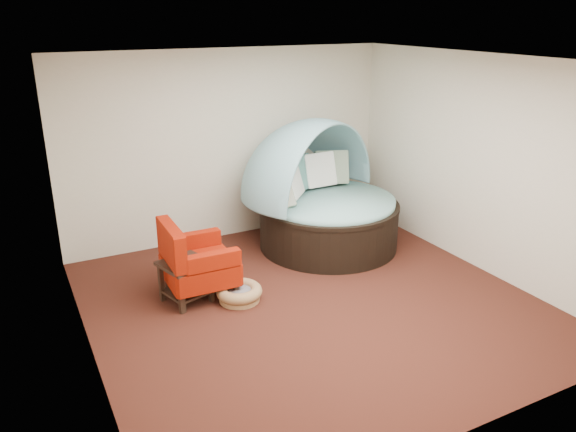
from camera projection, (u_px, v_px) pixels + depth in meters
name	position (u px, v px, depth m)	size (l,w,h in m)	color
floor	(312.00, 302.00, 6.70)	(5.00, 5.00, 0.00)	#411912
wall_back	(229.00, 146.00, 8.31)	(5.00, 5.00, 0.00)	beige
wall_front	(482.00, 281.00, 4.14)	(5.00, 5.00, 0.00)	beige
wall_left	(77.00, 228.00, 5.14)	(5.00, 5.00, 0.00)	beige
wall_right	(480.00, 164.00, 7.30)	(5.00, 5.00, 0.00)	beige
ceiling	(315.00, 60.00, 5.74)	(5.00, 5.00, 0.00)	white
canopy_daybed	(322.00, 188.00, 8.11)	(2.72, 2.69, 1.86)	black
pet_basket	(239.00, 293.00, 6.72)	(0.71, 0.71, 0.19)	brown
red_armchair	(195.00, 262.00, 6.73)	(0.84, 0.84, 0.96)	black
side_table	(186.00, 276.00, 6.63)	(0.65, 0.65, 0.51)	black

